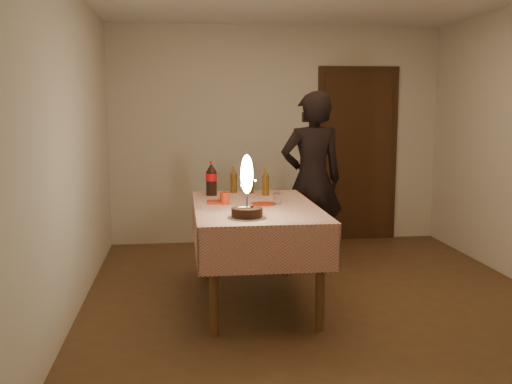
# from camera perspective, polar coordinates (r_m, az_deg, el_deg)

# --- Properties ---
(ground) EXTENTS (4.00, 4.50, 0.01)m
(ground) POSITION_cam_1_polar(r_m,az_deg,el_deg) (5.32, 5.80, -9.98)
(ground) COLOR brown
(ground) RESTS_ON ground
(room_shell) EXTENTS (4.04, 4.54, 2.62)m
(room_shell) POSITION_cam_1_polar(r_m,az_deg,el_deg) (5.13, 6.25, 8.13)
(room_shell) COLOR beige
(room_shell) RESTS_ON ground
(dining_table) EXTENTS (1.02, 1.72, 0.83)m
(dining_table) POSITION_cam_1_polar(r_m,az_deg,el_deg) (5.04, -0.07, -2.49)
(dining_table) COLOR brown
(dining_table) RESTS_ON ground
(birthday_cake) EXTENTS (0.29, 0.29, 0.47)m
(birthday_cake) POSITION_cam_1_polar(r_m,az_deg,el_deg) (4.44, -0.87, -0.70)
(birthday_cake) COLOR white
(birthday_cake) RESTS_ON dining_table
(red_plate) EXTENTS (0.22, 0.22, 0.01)m
(red_plate) POSITION_cam_1_polar(r_m,az_deg,el_deg) (5.06, 0.70, -1.13)
(red_plate) COLOR #AC1D0B
(red_plate) RESTS_ON dining_table
(red_cup) EXTENTS (0.08, 0.08, 0.10)m
(red_cup) POSITION_cam_1_polar(r_m,az_deg,el_deg) (5.08, -2.99, -0.59)
(red_cup) COLOR #B5280C
(red_cup) RESTS_ON dining_table
(clear_cup) EXTENTS (0.07, 0.07, 0.09)m
(clear_cup) POSITION_cam_1_polar(r_m,az_deg,el_deg) (5.10, 2.03, -0.61)
(clear_cup) COLOR silver
(clear_cup) RESTS_ON dining_table
(napkin_stack) EXTENTS (0.15, 0.15, 0.02)m
(napkin_stack) POSITION_cam_1_polar(r_m,az_deg,el_deg) (5.13, -3.79, -0.96)
(napkin_stack) COLOR #A92213
(napkin_stack) RESTS_ON dining_table
(cola_bottle) EXTENTS (0.10, 0.10, 0.32)m
(cola_bottle) POSITION_cam_1_polar(r_m,az_deg,el_deg) (5.56, -4.27, 1.25)
(cola_bottle) COLOR black
(cola_bottle) RESTS_ON dining_table
(amber_bottle_left) EXTENTS (0.06, 0.06, 0.26)m
(amber_bottle_left) POSITION_cam_1_polar(r_m,az_deg,el_deg) (5.72, -2.14, 1.12)
(amber_bottle_left) COLOR #5B3A0F
(amber_bottle_left) RESTS_ON dining_table
(amber_bottle_right) EXTENTS (0.06, 0.06, 0.26)m
(amber_bottle_right) POSITION_cam_1_polar(r_m,az_deg,el_deg) (5.55, 0.92, 0.90)
(amber_bottle_right) COLOR #5B3A0F
(amber_bottle_right) RESTS_ON dining_table
(amber_bottle_mid) EXTENTS (0.06, 0.06, 0.26)m
(amber_bottle_mid) POSITION_cam_1_polar(r_m,az_deg,el_deg) (5.69, -0.52, 1.08)
(amber_bottle_mid) COLOR #5B3A0F
(amber_bottle_mid) RESTS_ON dining_table
(photographer) EXTENTS (0.70, 0.50, 1.80)m
(photographer) POSITION_cam_1_polar(r_m,az_deg,el_deg) (6.15, 5.35, 1.15)
(photographer) COLOR black
(photographer) RESTS_ON ground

